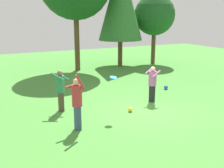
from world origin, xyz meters
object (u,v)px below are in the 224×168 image
person_thrower (77,99)px  tree_right (121,0)px  person_bystander (60,87)px  frisbee (113,77)px  tree_far_right (155,15)px  ball_yellow (130,109)px  ball_blue (166,87)px  person_catcher (152,81)px

person_thrower → tree_right: (6.90, 9.65, 3.76)m
person_bystander → person_thrower: bearing=-47.1°
frisbee → tree_far_right: size_ratio=0.06×
person_bystander → tree_far_right: bearing=80.9°
tree_right → ball_yellow: bearing=-116.3°
tree_right → ball_blue: bearing=-98.6°
frisbee → ball_blue: frisbee is taller
person_catcher → tree_far_right: (5.83, 8.13, 2.82)m
person_thrower → ball_blue: (5.86, 2.72, -0.97)m
ball_blue → tree_far_right: size_ratio=0.04×
person_bystander → tree_right: size_ratio=0.22×
ball_blue → ball_yellow: size_ratio=1.09×
frisbee → tree_right: 11.06m
person_thrower → frisbee: person_thrower is taller
frisbee → person_thrower: bearing=-162.5°
ball_yellow → person_bystander: bearing=150.8°
ball_blue → tree_right: size_ratio=0.03×
tree_right → person_thrower: bearing=-125.6°
ball_blue → tree_right: 8.45m
frisbee → ball_yellow: bearing=10.2°
person_thrower → person_bystander: person_thrower is taller
tree_far_right → tree_right: bearing=176.9°
person_bystander → frisbee: (1.59, -1.51, 0.54)m
frisbee → tree_far_right: tree_far_right is taller
person_thrower → ball_yellow: bearing=-2.5°
person_catcher → person_bystander: size_ratio=0.95×
person_thrower → tree_far_right: bearing=26.5°
tree_far_right → tree_right: 3.11m
person_thrower → person_catcher: size_ratio=1.23×
person_catcher → frisbee: person_catcher is taller
frisbee → tree_far_right: bearing=47.6°
ball_yellow → tree_far_right: tree_far_right is taller
ball_blue → tree_right: tree_right is taller
person_catcher → tree_right: tree_right is taller
ball_blue → person_bystander: bearing=-173.2°
ball_blue → ball_yellow: bearing=-148.8°
person_catcher → frisbee: 2.60m
ball_yellow → person_thrower: bearing=-164.9°
person_thrower → frisbee: size_ratio=5.77×
ball_blue → tree_far_right: 8.66m
person_catcher → person_bystander: 4.03m
person_bystander → ball_blue: (5.83, 0.70, -0.89)m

